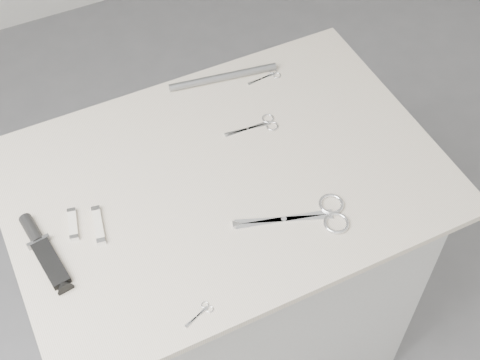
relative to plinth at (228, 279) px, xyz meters
name	(u,v)px	position (x,y,z in m)	size (l,w,h in m)	color
ground	(229,346)	(0.00, 0.00, -0.46)	(4.00, 4.00, 0.01)	slate
plinth	(228,279)	(0.00, 0.00, 0.00)	(0.90, 0.60, 0.90)	#B7B7B5
display_board	(225,178)	(0.00, 0.00, 0.46)	(1.00, 0.70, 0.02)	beige
large_shears	(316,216)	(0.13, -0.19, 0.47)	(0.25, 0.14, 0.01)	silver
embroidery_scissors_a	(261,125)	(0.15, 0.10, 0.47)	(0.13, 0.06, 0.00)	silver
embroidery_scissors_b	(268,76)	(0.24, 0.25, 0.47)	(0.09, 0.04, 0.00)	silver
tiny_scissors	(201,312)	(-0.19, -0.30, 0.47)	(0.07, 0.04, 0.00)	silver
sheathed_knife	(42,248)	(-0.43, -0.01, 0.48)	(0.06, 0.20, 0.03)	black
pocket_knife_a	(98,225)	(-0.31, -0.01, 0.48)	(0.04, 0.10, 0.01)	silver
pocket_knife_b	(73,224)	(-0.36, 0.02, 0.48)	(0.04, 0.08, 0.01)	silver
metal_rail	(223,77)	(0.13, 0.29, 0.48)	(0.02, 0.02, 0.29)	gray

